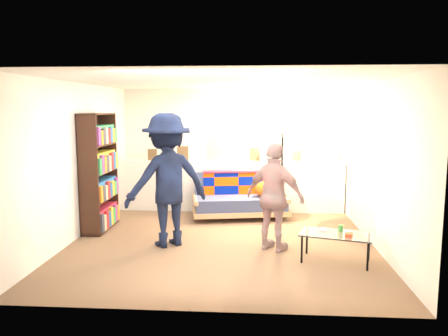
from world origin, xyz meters
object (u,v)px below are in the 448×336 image
at_px(futon_sofa, 241,199).
at_px(floor_lamp, 283,154).
at_px(bookshelf, 99,176).
at_px(person_left, 167,180).
at_px(coffee_table, 337,235).
at_px(person_right, 275,197).

distance_m(futon_sofa, floor_lamp, 1.16).
bearing_deg(bookshelf, person_left, -30.96).
relative_size(futon_sofa, floor_lamp, 1.13).
xyz_separation_m(coffee_table, floor_lamp, (-0.55, 2.54, 0.80)).
distance_m(floor_lamp, person_left, 2.68).
bearing_deg(person_right, futon_sofa, -40.87).
distance_m(futon_sofa, person_left, 2.10).
relative_size(futon_sofa, person_right, 1.19).
bearing_deg(futon_sofa, bookshelf, -157.85).
height_order(futon_sofa, coffee_table, futon_sofa).
bearing_deg(bookshelf, person_right, -17.73).
distance_m(futon_sofa, person_right, 1.98).
xyz_separation_m(futon_sofa, person_left, (-1.02, -1.73, 0.63)).
height_order(futon_sofa, person_right, person_right).
bearing_deg(person_left, bookshelf, -63.55).
bearing_deg(floor_lamp, person_left, -132.54).
bearing_deg(futon_sofa, person_left, -120.60).
bearing_deg(floor_lamp, coffee_table, -77.88).
bearing_deg(person_right, bookshelf, 15.30).
distance_m(bookshelf, person_left, 1.52).
relative_size(coffee_table, floor_lamp, 0.62).
distance_m(bookshelf, person_right, 3.01).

